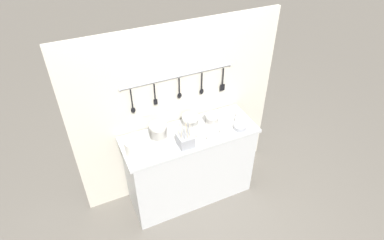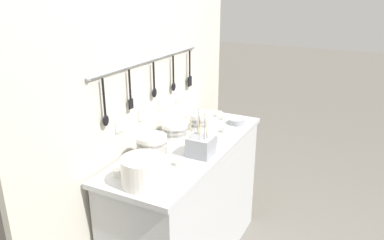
{
  "view_description": "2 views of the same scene",
  "coord_description": "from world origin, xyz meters",
  "px_view_note": "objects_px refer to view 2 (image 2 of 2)",
  "views": [
    {
      "loc": [
        -0.97,
        -2.15,
        2.88
      ],
      "look_at": [
        0.01,
        -0.02,
        1.06
      ],
      "focal_mm": 30.0,
      "sensor_mm": 36.0,
      "label": 1
    },
    {
      "loc": [
        -1.86,
        -0.98,
        1.79
      ],
      "look_at": [
        0.05,
        0.0,
        1.02
      ],
      "focal_mm": 35.0,
      "sensor_mm": 36.0,
      "label": 2
    }
  ],
  "objects_px": {
    "steel_mixing_bowl": "(237,121)",
    "cup_front_left": "(179,162)",
    "bowl_stack_tall_left": "(199,121)",
    "bowl_stack_nested_right": "(152,148)",
    "plate_stack": "(144,171)",
    "cutlery_caddy": "(201,146)",
    "bowl_stack_back_corner": "(175,130)",
    "cup_front_right": "(220,139)",
    "cup_edge_near": "(225,130)",
    "cup_back_left": "(117,173)",
    "cup_mid_row": "(224,117)",
    "cup_edge_far": "(204,141)",
    "cup_back_right": "(219,114)"
  },
  "relations": [
    {
      "from": "steel_mixing_bowl",
      "to": "cup_back_right",
      "type": "height_order",
      "value": "cup_back_right"
    },
    {
      "from": "cup_edge_near",
      "to": "cup_edge_far",
      "type": "relative_size",
      "value": 1.0
    },
    {
      "from": "bowl_stack_nested_right",
      "to": "cup_edge_near",
      "type": "distance_m",
      "value": 0.61
    },
    {
      "from": "bowl_stack_back_corner",
      "to": "bowl_stack_nested_right",
      "type": "height_order",
      "value": "bowl_stack_nested_right"
    },
    {
      "from": "bowl_stack_tall_left",
      "to": "plate_stack",
      "type": "relative_size",
      "value": 0.59
    },
    {
      "from": "bowl_stack_tall_left",
      "to": "cup_edge_near",
      "type": "bearing_deg",
      "value": -83.94
    },
    {
      "from": "cup_mid_row",
      "to": "cup_edge_far",
      "type": "distance_m",
      "value": 0.47
    },
    {
      "from": "bowl_stack_back_corner",
      "to": "cup_back_left",
      "type": "xyz_separation_m",
      "value": [
        -0.59,
        0.0,
        -0.03
      ]
    },
    {
      "from": "bowl_stack_nested_right",
      "to": "cup_back_left",
      "type": "bearing_deg",
      "value": 165.92
    },
    {
      "from": "cup_edge_near",
      "to": "cutlery_caddy",
      "type": "bearing_deg",
      "value": -178.62
    },
    {
      "from": "steel_mixing_bowl",
      "to": "cup_edge_near",
      "type": "distance_m",
      "value": 0.19
    },
    {
      "from": "steel_mixing_bowl",
      "to": "cup_back_left",
      "type": "height_order",
      "value": "cup_back_left"
    },
    {
      "from": "steel_mixing_bowl",
      "to": "cup_front_right",
      "type": "height_order",
      "value": "cup_front_right"
    },
    {
      "from": "cup_front_right",
      "to": "cup_back_left",
      "type": "distance_m",
      "value": 0.71
    },
    {
      "from": "bowl_stack_back_corner",
      "to": "cup_edge_far",
      "type": "relative_size",
      "value": 3.69
    },
    {
      "from": "bowl_stack_tall_left",
      "to": "cutlery_caddy",
      "type": "xyz_separation_m",
      "value": [
        -0.37,
        -0.19,
        0.01
      ]
    },
    {
      "from": "cup_edge_near",
      "to": "cup_front_left",
      "type": "height_order",
      "value": "same"
    },
    {
      "from": "steel_mixing_bowl",
      "to": "cup_front_left",
      "type": "height_order",
      "value": "cup_front_left"
    },
    {
      "from": "bowl_stack_back_corner",
      "to": "cutlery_caddy",
      "type": "height_order",
      "value": "cutlery_caddy"
    },
    {
      "from": "bowl_stack_back_corner",
      "to": "cup_edge_far",
      "type": "xyz_separation_m",
      "value": [
        -0.02,
        -0.22,
        -0.03
      ]
    },
    {
      "from": "cup_back_right",
      "to": "bowl_stack_back_corner",
      "type": "bearing_deg",
      "value": 168.8
    },
    {
      "from": "bowl_stack_back_corner",
      "to": "cup_back_right",
      "type": "xyz_separation_m",
      "value": [
        0.5,
        -0.1,
        -0.03
      ]
    },
    {
      "from": "cup_edge_far",
      "to": "bowl_stack_tall_left",
      "type": "bearing_deg",
      "value": 33.02
    },
    {
      "from": "bowl_stack_back_corner",
      "to": "cup_front_right",
      "type": "relative_size",
      "value": 3.69
    },
    {
      "from": "cup_front_right",
      "to": "plate_stack",
      "type": "bearing_deg",
      "value": 169.65
    },
    {
      "from": "bowl_stack_back_corner",
      "to": "bowl_stack_tall_left",
      "type": "height_order",
      "value": "bowl_stack_tall_left"
    },
    {
      "from": "bowl_stack_back_corner",
      "to": "steel_mixing_bowl",
      "type": "distance_m",
      "value": 0.49
    },
    {
      "from": "cup_mid_row",
      "to": "cup_front_left",
      "type": "distance_m",
      "value": 0.79
    },
    {
      "from": "cup_back_right",
      "to": "steel_mixing_bowl",
      "type": "bearing_deg",
      "value": -115.8
    },
    {
      "from": "cutlery_caddy",
      "to": "cup_mid_row",
      "type": "xyz_separation_m",
      "value": [
        0.62,
        0.11,
        -0.04
      ]
    },
    {
      "from": "steel_mixing_bowl",
      "to": "bowl_stack_nested_right",
      "type": "bearing_deg",
      "value": 164.58
    },
    {
      "from": "bowl_stack_tall_left",
      "to": "cup_mid_row",
      "type": "distance_m",
      "value": 0.26
    },
    {
      "from": "cup_edge_near",
      "to": "cup_back_left",
      "type": "relative_size",
      "value": 1.0
    },
    {
      "from": "bowl_stack_nested_right",
      "to": "plate_stack",
      "type": "distance_m",
      "value": 0.26
    },
    {
      "from": "bowl_stack_nested_right",
      "to": "steel_mixing_bowl",
      "type": "relative_size",
      "value": 1.37
    },
    {
      "from": "cutlery_caddy",
      "to": "cup_back_left",
      "type": "bearing_deg",
      "value": 147.41
    },
    {
      "from": "bowl_stack_back_corner",
      "to": "cup_front_right",
      "type": "height_order",
      "value": "bowl_stack_back_corner"
    },
    {
      "from": "bowl_stack_nested_right",
      "to": "cup_edge_far",
      "type": "bearing_deg",
      "value": -25.47
    },
    {
      "from": "bowl_stack_tall_left",
      "to": "cutlery_caddy",
      "type": "relative_size",
      "value": 0.49
    },
    {
      "from": "plate_stack",
      "to": "cutlery_caddy",
      "type": "distance_m",
      "value": 0.44
    },
    {
      "from": "plate_stack",
      "to": "bowl_stack_back_corner",
      "type": "bearing_deg",
      "value": 15.6
    },
    {
      "from": "cup_back_right",
      "to": "cup_back_left",
      "type": "relative_size",
      "value": 1.0
    },
    {
      "from": "cup_mid_row",
      "to": "plate_stack",
      "type": "bearing_deg",
      "value": -179.43
    },
    {
      "from": "bowl_stack_back_corner",
      "to": "cup_mid_row",
      "type": "xyz_separation_m",
      "value": [
        0.45,
        -0.16,
        -0.03
      ]
    },
    {
      "from": "cup_front_right",
      "to": "cup_front_left",
      "type": "height_order",
      "value": "same"
    },
    {
      "from": "bowl_stack_tall_left",
      "to": "bowl_stack_nested_right",
      "type": "xyz_separation_m",
      "value": [
        -0.56,
        0.02,
        0.02
      ]
    },
    {
      "from": "bowl_stack_back_corner",
      "to": "cup_edge_near",
      "type": "distance_m",
      "value": 0.34
    },
    {
      "from": "steel_mixing_bowl",
      "to": "cup_front_left",
      "type": "bearing_deg",
      "value": 176.33
    },
    {
      "from": "bowl_stack_back_corner",
      "to": "cup_front_right",
      "type": "bearing_deg",
      "value": -77.54
    },
    {
      "from": "cup_back_right",
      "to": "cup_mid_row",
      "type": "height_order",
      "value": "same"
    }
  ]
}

